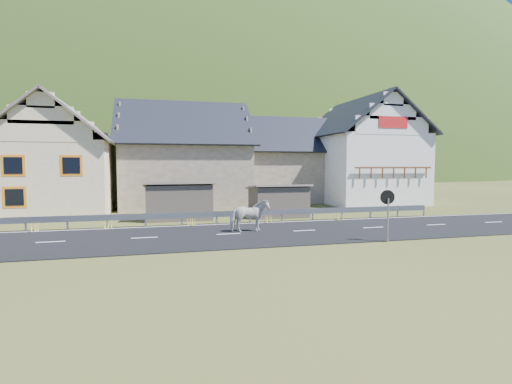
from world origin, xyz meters
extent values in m
plane|color=#38401A|center=(0.00, 0.00, 0.00)|extent=(160.00, 160.00, 0.00)
cube|color=black|center=(0.00, 0.00, 0.02)|extent=(60.00, 7.00, 0.04)
cube|color=silver|center=(0.00, 0.00, 0.04)|extent=(60.00, 6.60, 0.01)
cube|color=#93969B|center=(0.00, 3.68, 0.58)|extent=(28.00, 0.08, 0.34)
cube|color=#93969B|center=(-10.00, 3.70, 0.35)|extent=(0.10, 0.06, 0.70)
cube|color=#93969B|center=(-8.00, 3.70, 0.35)|extent=(0.10, 0.06, 0.70)
cube|color=#93969B|center=(-6.00, 3.70, 0.35)|extent=(0.10, 0.06, 0.70)
cube|color=#93969B|center=(-4.00, 3.70, 0.35)|extent=(0.10, 0.06, 0.70)
cube|color=#93969B|center=(-2.00, 3.70, 0.35)|extent=(0.10, 0.06, 0.70)
cube|color=#93969B|center=(0.00, 3.70, 0.35)|extent=(0.10, 0.06, 0.70)
cube|color=#93969B|center=(2.00, 3.70, 0.35)|extent=(0.10, 0.06, 0.70)
cube|color=#93969B|center=(4.00, 3.70, 0.35)|extent=(0.10, 0.06, 0.70)
cube|color=#93969B|center=(6.00, 3.70, 0.35)|extent=(0.10, 0.06, 0.70)
cube|color=#93969B|center=(8.00, 3.70, 0.35)|extent=(0.10, 0.06, 0.70)
cube|color=#93969B|center=(10.00, 3.70, 0.35)|extent=(0.10, 0.06, 0.70)
cube|color=#93969B|center=(12.00, 3.70, 0.35)|extent=(0.10, 0.06, 0.70)
cube|color=#93969B|center=(14.00, 3.70, 0.35)|extent=(0.10, 0.06, 0.70)
cube|color=brown|center=(-2.00, 6.50, 1.10)|extent=(4.30, 3.30, 2.40)
cube|color=brown|center=(4.50, 6.00, 1.00)|extent=(3.80, 2.90, 2.20)
cube|color=#FFEDB8|center=(-10.00, 12.00, 2.50)|extent=(7.00, 9.00, 5.00)
cube|color=orange|center=(-11.60, 7.50, 3.40)|extent=(1.30, 0.12, 1.30)
cube|color=orange|center=(-8.40, 7.50, 3.40)|extent=(1.30, 0.12, 1.30)
cube|color=orange|center=(-11.60, 7.50, 1.50)|extent=(1.30, 0.12, 1.30)
cube|color=tan|center=(-12.00, 13.50, 6.56)|extent=(0.70, 0.70, 2.40)
cube|color=tan|center=(-1.00, 15.00, 2.50)|extent=(10.00, 9.00, 5.00)
cube|color=tan|center=(9.00, 17.00, 2.30)|extent=(9.00, 8.00, 4.60)
cube|color=white|center=(15.00, 14.00, 3.00)|extent=(8.00, 10.00, 6.00)
cube|color=red|center=(15.00, 8.97, 6.80)|extent=(2.60, 0.06, 0.90)
cube|color=#573210|center=(15.00, 8.75, 3.20)|extent=(6.80, 0.12, 0.12)
ellipsoid|color=#1D360F|center=(5.00, 180.00, -20.00)|extent=(440.00, 280.00, 260.00)
imported|color=beige|center=(1.17, 0.40, 0.87)|extent=(0.99, 2.00, 1.65)
cylinder|color=#93969B|center=(6.55, -3.60, 0.98)|extent=(0.08, 0.08, 1.96)
cylinder|color=black|center=(6.55, -3.52, 2.01)|extent=(0.64, 0.20, 0.65)
cylinder|color=white|center=(6.55, -3.48, 2.01)|extent=(0.54, 0.16, 0.55)
camera|label=1|loc=(-3.58, -19.18, 3.48)|focal=28.00mm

